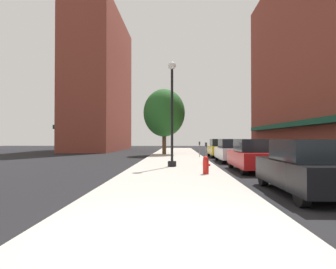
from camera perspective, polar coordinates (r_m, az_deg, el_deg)
name	(u,v)px	position (r m, az deg, el deg)	size (l,w,h in m)	color
ground_plane	(226,160)	(23.19, 11.43, -4.97)	(90.00, 90.00, 0.00)	black
sidewalk_slab	(175,158)	(23.87, 1.48, -4.72)	(4.80, 50.00, 0.12)	#B7B2A8
building_far_background	(101,84)	(44.02, -13.05, 9.69)	(6.80, 18.00, 19.44)	brown
lamppost	(172,112)	(16.31, 0.80, 4.53)	(0.48, 0.48, 5.90)	black
fire_hydrant	(206,165)	(12.98, 7.46, -5.95)	(0.33, 0.26, 0.79)	red
parking_meter_near	(200,147)	(24.91, 6.22, -2.51)	(0.14, 0.09, 1.31)	slate
parking_meter_far	(206,150)	(19.25, 7.50, -3.00)	(0.14, 0.09, 1.31)	slate
tree_near	(164,113)	(29.52, -0.75, 4.26)	(4.21, 4.21, 6.61)	#4C3823
car_black	(306,168)	(9.61, 25.49, -5.95)	(1.80, 4.30, 1.66)	black
car_red	(252,156)	(15.49, 16.23, -4.02)	(1.80, 4.30, 1.66)	black
car_white	(231,151)	(21.30, 12.26, -3.16)	(1.80, 4.30, 1.66)	black
car_yellow	(219,148)	(26.86, 10.09, -2.68)	(1.80, 4.30, 1.66)	black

